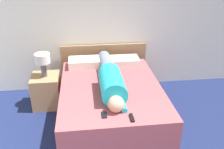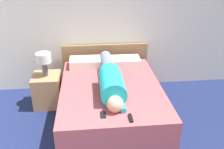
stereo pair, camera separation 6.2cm
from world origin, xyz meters
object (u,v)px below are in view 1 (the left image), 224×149
Objects in this scene: bed at (111,103)px; tv_remote at (132,118)px; nightstand at (47,91)px; person_lying at (110,79)px; pillow_second at (124,61)px; pillow_near_headboard at (84,63)px; cell_phone at (104,115)px; table_lamp at (43,60)px.

tv_remote is at bearing -79.71° from bed.
person_lying is at bearing -32.16° from nightstand.
pillow_second reaches higher than nightstand.
pillow_near_headboard reaches higher than tv_remote.
pillow_second is at bearing 71.63° from cell_phone.
cell_phone is at bearing -56.61° from table_lamp.
pillow_near_headboard reaches higher than cell_phone.
bed is 1.15m from nightstand.
pillow_near_headboard is (-0.36, 0.74, 0.36)m from bed.
cell_phone is (-0.15, -0.65, -0.13)m from person_lying.
nightstand is 1.38m from pillow_second.
bed is 0.90m from pillow_near_headboard.
bed is at bearing -113.38° from pillow_second.
bed is 0.88m from pillow_second.
nightstand is 1.39× the size of table_lamp.
pillow_near_headboard is at bearing 15.31° from table_lamp.
tv_remote is at bearing -50.15° from nightstand.
person_lying is at bearing 77.17° from cell_phone.
person_lying reaches higher than nightstand.
pillow_near_headboard is at bearing 97.84° from cell_phone.
pillow_second is (0.32, 0.74, 0.36)m from bed.
nightstand is 4.08× the size of cell_phone.
nightstand is (-1.00, 0.56, -0.03)m from bed.
pillow_near_headboard is at bearing 180.00° from pillow_second.
table_lamp reaches higher than pillow_near_headboard.
person_lying is 3.39× the size of pillow_second.
pillow_second reaches higher than bed.
pillow_second is at bearing 67.34° from person_lying.
person_lying is 0.87m from pillow_near_headboard.
table_lamp is at bearing -164.69° from pillow_near_headboard.
nightstand is 0.32× the size of person_lying.
table_lamp is at bearing -172.44° from pillow_second.
bed is 0.88m from tv_remote.
bed is at bearing 77.16° from person_lying.
table_lamp is 0.23× the size of person_lying.
bed reaches higher than nightstand.
pillow_second reaches higher than cell_phone.
bed is 4.98× the size of table_lamp.
pillow_near_headboard reaches higher than nightstand.
nightstand is at bearing 129.85° from tv_remote.
bed is at bearing -63.95° from pillow_near_headboard.
bed is 3.73× the size of pillow_near_headboard.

